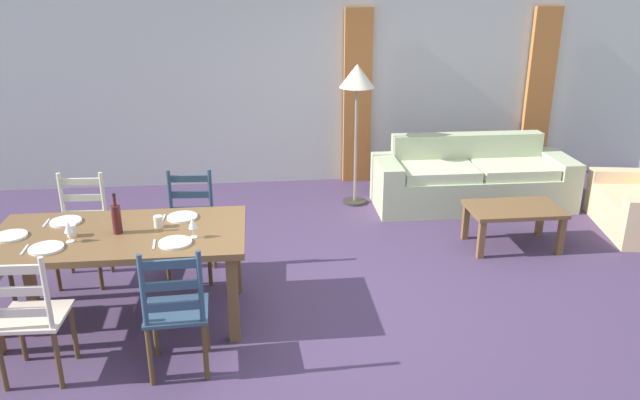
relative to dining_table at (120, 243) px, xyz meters
name	(u,v)px	position (x,y,z in m)	size (l,w,h in m)	color
ground_plane	(324,303)	(1.57, 0.11, -0.67)	(9.60, 9.60, 0.02)	#463453
wall_far	(295,77)	(1.57, 3.41, 0.69)	(9.60, 0.16, 2.70)	beige
curtain_panel_left	(357,98)	(2.36, 3.27, 0.44)	(0.35, 0.08, 2.20)	#BF7034
curtain_panel_right	(539,94)	(4.76, 3.27, 0.44)	(0.35, 0.08, 2.20)	#BF7034
dining_table	(120,243)	(0.00, 0.00, 0.00)	(1.90, 0.96, 0.75)	brown
dining_chair_near_left	(30,317)	(-0.46, -0.72, -0.19)	(0.44, 0.42, 0.96)	beige
dining_chair_near_right	(176,311)	(0.49, -0.74, -0.19)	(0.44, 0.42, 0.96)	#2F475E
dining_chair_far_left	(82,229)	(-0.49, 0.76, -0.19)	(0.44, 0.42, 0.96)	beige
dining_chair_far_right	(190,226)	(0.45, 0.74, -0.19)	(0.44, 0.42, 0.96)	#2C4254
dinner_plate_near_left	(46,248)	(-0.45, -0.25, 0.10)	(0.24, 0.24, 0.02)	white
fork_near_left	(24,250)	(-0.60, -0.25, 0.09)	(0.02, 0.17, 0.01)	silver
dinner_plate_near_right	(175,243)	(0.45, -0.25, 0.10)	(0.24, 0.24, 0.02)	white
fork_near_right	(154,244)	(0.30, -0.25, 0.09)	(0.02, 0.17, 0.01)	silver
dinner_plate_far_left	(66,221)	(-0.45, 0.25, 0.10)	(0.24, 0.24, 0.02)	white
fork_far_left	(46,223)	(-0.60, 0.25, 0.09)	(0.02, 0.17, 0.01)	silver
dinner_plate_far_right	(182,217)	(0.45, 0.25, 0.10)	(0.24, 0.24, 0.02)	white
fork_far_right	(163,218)	(0.30, 0.25, 0.09)	(0.02, 0.17, 0.01)	silver
dinner_plate_head_west	(10,236)	(-0.78, 0.00, 0.10)	(0.24, 0.24, 0.02)	white
wine_bottle	(117,219)	(0.00, -0.01, 0.20)	(0.07, 0.07, 0.32)	#471919
wine_glass_near_left	(68,228)	(-0.31, -0.13, 0.20)	(0.06, 0.06, 0.16)	white
wine_glass_near_right	(193,224)	(0.57, -0.15, 0.20)	(0.06, 0.06, 0.16)	white
coffee_cup_primary	(158,222)	(0.29, 0.08, 0.13)	(0.07, 0.07, 0.09)	beige
coffee_cup_secondary	(71,231)	(-0.33, -0.03, 0.13)	(0.07, 0.07, 0.09)	beige
couch	(471,181)	(3.56, 2.24, -0.37)	(2.29, 0.82, 0.80)	#B4BE93
coffee_table	(514,213)	(3.57, 1.03, -0.31)	(0.90, 0.56, 0.42)	brown
standing_lamp	(357,85)	(2.21, 2.43, 0.75)	(0.40, 0.40, 1.64)	#332D28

